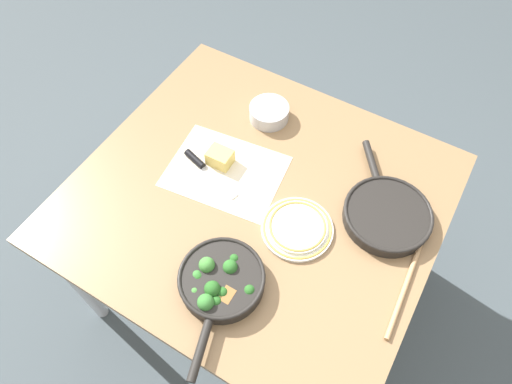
{
  "coord_description": "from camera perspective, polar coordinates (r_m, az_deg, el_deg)",
  "views": [
    {
      "loc": [
        -0.4,
        0.68,
        1.96
      ],
      "look_at": [
        0.0,
        0.0,
        0.75
      ],
      "focal_mm": 32.0,
      "sensor_mm": 36.0,
      "label": 1
    }
  ],
  "objects": [
    {
      "name": "parchment_sheet",
      "position": [
        1.51,
        -3.84,
        2.61
      ],
      "size": [
        0.4,
        0.33,
        0.0
      ],
      "color": "beige",
      "rests_on": "dining_table_red"
    },
    {
      "name": "grater_knife",
      "position": [
        1.52,
        -6.62,
        3.11
      ],
      "size": [
        0.24,
        0.09,
        0.02
      ],
      "rotation": [
        0.0,
        0.0,
        2.86
      ],
      "color": "silver",
      "rests_on": "dining_table_red"
    },
    {
      "name": "ground_plane",
      "position": [
        2.11,
        0.0,
        -11.16
      ],
      "size": [
        14.0,
        14.0,
        0.0
      ],
      "primitive_type": "plane",
      "color": "#424C51"
    },
    {
      "name": "dinner_plate_stack",
      "position": [
        1.39,
        5.18,
        -4.46
      ],
      "size": [
        0.22,
        0.22,
        0.03
      ],
      "color": "silver",
      "rests_on": "dining_table_red"
    },
    {
      "name": "prep_bowl_steel",
      "position": [
        1.64,
        1.64,
        9.89
      ],
      "size": [
        0.14,
        0.14,
        0.05
      ],
      "color": "#B7B7BC",
      "rests_on": "dining_table_red"
    },
    {
      "name": "wooden_spoon",
      "position": [
        1.41,
        19.09,
        -8.5
      ],
      "size": [
        0.05,
        0.4,
        0.02
      ],
      "rotation": [
        0.0,
        0.0,
        4.77
      ],
      "color": "tan",
      "rests_on": "dining_table_red"
    },
    {
      "name": "dining_table_red",
      "position": [
        1.52,
        0.0,
        -1.96
      ],
      "size": [
        1.13,
        1.04,
        0.73
      ],
      "color": "olive",
      "rests_on": "ground_plane"
    },
    {
      "name": "cheese_block",
      "position": [
        1.51,
        -4.52,
        4.33
      ],
      "size": [
        0.08,
        0.07,
        0.05
      ],
      "color": "#E0C15B",
      "rests_on": "dining_table_red"
    },
    {
      "name": "skillet_broccoli",
      "position": [
        1.29,
        -4.48,
        -11.06
      ],
      "size": [
        0.24,
        0.39,
        0.07
      ],
      "rotation": [
        0.0,
        0.0,
        1.87
      ],
      "color": "black",
      "rests_on": "dining_table_red"
    },
    {
      "name": "skillet_eggs",
      "position": [
        1.45,
        16.04,
        -2.7
      ],
      "size": [
        0.31,
        0.37,
        0.05
      ],
      "rotation": [
        0.0,
        0.0,
        5.35
      ],
      "color": "black",
      "rests_on": "dining_table_red"
    }
  ]
}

